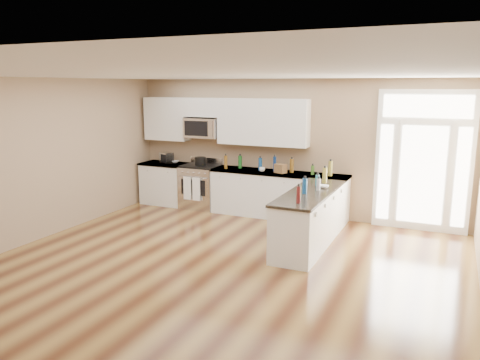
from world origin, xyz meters
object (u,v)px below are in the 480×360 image
object	(u,v)px
peninsula_cabinet	(309,221)
toaster_oven	(167,158)
kitchen_range	(201,186)
stockpot	(200,161)

from	to	relation	value
peninsula_cabinet	toaster_oven	xyz separation A→B (m)	(-3.78, 1.48, 0.63)
kitchen_range	peninsula_cabinet	bearing A→B (deg)	-26.58
toaster_oven	kitchen_range	bearing A→B (deg)	22.52
peninsula_cabinet	toaster_oven	size ratio (longest dim) A/B	8.25
stockpot	peninsula_cabinet	bearing A→B (deg)	-26.80
peninsula_cabinet	stockpot	distance (m)	3.31
kitchen_range	toaster_oven	size ratio (longest dim) A/B	3.84
peninsula_cabinet	stockpot	world-z (taller)	stockpot
stockpot	toaster_oven	world-z (taller)	toaster_oven
kitchen_range	stockpot	distance (m)	0.57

